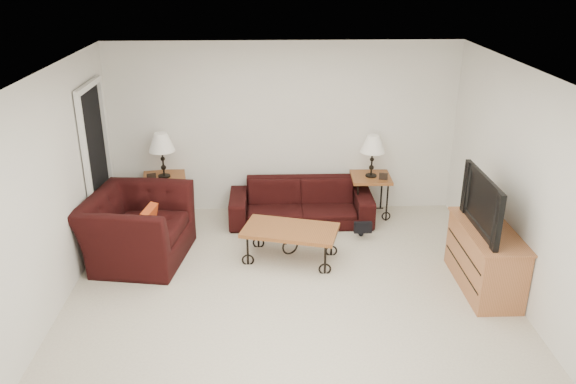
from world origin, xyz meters
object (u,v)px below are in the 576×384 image
Objects in this scene: sofa at (301,202)px; backpack at (362,220)px; lamp_right at (372,156)px; side_table_left at (166,197)px; armchair at (137,228)px; coffee_table at (290,244)px; tv_stand at (485,258)px; side_table_right at (370,196)px; lamp_left at (162,155)px; television at (491,203)px.

backpack is at bearing -33.00° from sofa.
lamp_right is 1.00m from backpack.
armchair is (-0.16, -1.20, 0.10)m from side_table_left.
tv_stand reaches higher than coffee_table.
backpack is at bearing -71.15° from armchair.
tv_stand is (0.98, -2.03, 0.06)m from side_table_right.
side_table_left is 2.19m from coffee_table.
sofa is at bearing 145.49° from backpack.
side_table_right is 0.47× the size of armchair.
tv_stand is (4.11, -0.83, -0.06)m from armchair.
lamp_left is 0.49× the size of armchair.
lamp_right is 2.25m from television.
coffee_table is (1.75, -1.32, -0.75)m from lamp_left.
tv_stand reaches higher than backpack.
television is at bearing -92.48° from armchair.
backpack reaches higher than coffee_table.
lamp_right reaches higher than sofa.
sofa is at bearing -170.03° from side_table_right.
side_table_left is 0.56× the size of coffee_table.
side_table_left is 0.52× the size of tv_stand.
sofa reaches higher than coffee_table.
lamp_left is 1.05× the size of lamp_right.
backpack is (2.74, -0.70, -0.08)m from side_table_left.
side_table_right is 3.04m from lamp_left.
sofa is at bearing 137.19° from tv_stand.
lamp_right is 0.47× the size of armchair.
armchair is 4.22m from television.
side_table_right reaches higher than backpack.
side_table_left is 0.59× the size of television.
armchair is at bearing -97.52° from lamp_left.
backpack is (2.90, 0.51, -0.19)m from armchair.
sofa is 1.84× the size of television.
side_table_left is at bearing 180.00° from side_table_right.
lamp_right is at bearing 0.00° from side_table_right.
side_table_right is at bearing -154.81° from television.
tv_stand is (2.00, -1.85, 0.07)m from sofa.
television is at bearing -27.36° from side_table_left.
lamp_right is at bearing 70.56° from backpack.
television is 2.31× the size of backpack.
lamp_left is (0.00, 0.00, 0.65)m from side_table_left.
lamp_left is 0.52× the size of tv_stand.
side_table_left is 3.03m from lamp_right.
side_table_right reaches higher than coffee_table.
sofa is 1.65× the size of tv_stand.
lamp_left is 0.59× the size of television.
coffee_table is at bearing -84.46° from armchair.
lamp_left is 2.97m from lamp_right.
television reaches higher than coffee_table.
side_table_left is at bearing 164.22° from backpack.
side_table_left is 1.22m from armchair.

